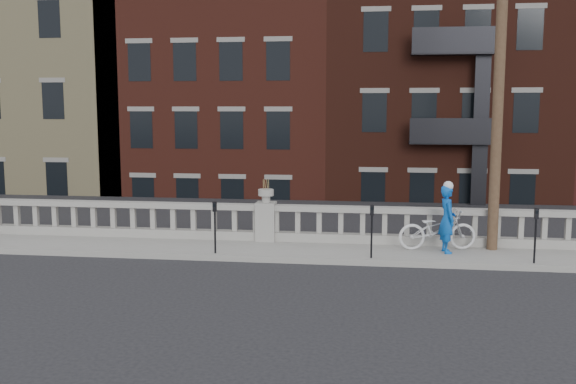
# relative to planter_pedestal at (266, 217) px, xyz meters

# --- Properties ---
(ground) EXTENTS (120.00, 120.00, 0.00)m
(ground) POSITION_rel_planter_pedestal_xyz_m (0.00, -3.95, -0.83)
(ground) COLOR black
(ground) RESTS_ON ground
(sidewalk) EXTENTS (32.00, 2.20, 0.15)m
(sidewalk) POSITION_rel_planter_pedestal_xyz_m (0.00, -0.95, -0.76)
(sidewalk) COLOR gray
(sidewalk) RESTS_ON ground
(balustrade) EXTENTS (28.00, 0.34, 1.03)m
(balustrade) POSITION_rel_planter_pedestal_xyz_m (0.00, 0.00, -0.19)
(balustrade) COLOR gray
(balustrade) RESTS_ON sidewalk
(planter_pedestal) EXTENTS (0.55, 0.55, 1.76)m
(planter_pedestal) POSITION_rel_planter_pedestal_xyz_m (0.00, 0.00, 0.00)
(planter_pedestal) COLOR gray
(planter_pedestal) RESTS_ON sidewalk
(lower_level) EXTENTS (80.00, 44.00, 20.80)m
(lower_level) POSITION_rel_planter_pedestal_xyz_m (0.56, 19.09, 1.80)
(lower_level) COLOR #605E59
(lower_level) RESTS_ON ground
(utility_pole) EXTENTS (1.60, 0.28, 10.00)m
(utility_pole) POSITION_rel_planter_pedestal_xyz_m (6.20, -0.35, 4.41)
(utility_pole) COLOR #422D1E
(utility_pole) RESTS_ON sidewalk
(parking_meter_b) EXTENTS (0.10, 0.09, 1.36)m
(parking_meter_b) POSITION_rel_planter_pedestal_xyz_m (-1.04, -1.80, 0.17)
(parking_meter_b) COLOR black
(parking_meter_b) RESTS_ON sidewalk
(parking_meter_c) EXTENTS (0.10, 0.09, 1.36)m
(parking_meter_c) POSITION_rel_planter_pedestal_xyz_m (3.00, -1.80, 0.17)
(parking_meter_c) COLOR black
(parking_meter_c) RESTS_ON sidewalk
(parking_meter_d) EXTENTS (0.10, 0.09, 1.36)m
(parking_meter_d) POSITION_rel_planter_pedestal_xyz_m (6.95, -1.80, 0.17)
(parking_meter_d) COLOR black
(parking_meter_d) RESTS_ON sidewalk
(bicycle) EXTENTS (2.17, 1.09, 1.09)m
(bicycle) POSITION_rel_planter_pedestal_xyz_m (4.73, -0.57, -0.14)
(bicycle) COLOR silver
(bicycle) RESTS_ON sidewalk
(cyclist) EXTENTS (0.54, 0.72, 1.77)m
(cyclist) POSITION_rel_planter_pedestal_xyz_m (4.94, -0.89, 0.21)
(cyclist) COLOR #0B4FB1
(cyclist) RESTS_ON sidewalk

